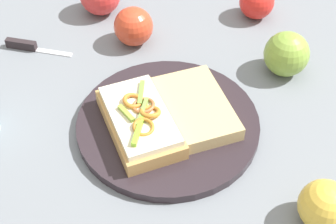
{
  "coord_description": "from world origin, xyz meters",
  "views": [
    {
      "loc": [
        -0.27,
        0.47,
        0.6
      ],
      "look_at": [
        0.0,
        0.0,
        0.04
      ],
      "focal_mm": 54.2,
      "sensor_mm": 36.0,
      "label": 1
    }
  ],
  "objects_px": {
    "apple_1": "(255,1)",
    "sandwich": "(140,121)",
    "apple_2": "(287,54)",
    "apple_4": "(133,26)",
    "plate": "(168,124)",
    "knife": "(28,46)",
    "bread_slice_side": "(195,108)",
    "apple_0": "(325,206)"
  },
  "relations": [
    {
      "from": "sandwich",
      "to": "apple_1",
      "type": "bearing_deg",
      "value": -55.22
    },
    {
      "from": "bread_slice_side",
      "to": "apple_4",
      "type": "bearing_deg",
      "value": 8.86
    },
    {
      "from": "sandwich",
      "to": "knife",
      "type": "height_order",
      "value": "sandwich"
    },
    {
      "from": "plate",
      "to": "sandwich",
      "type": "xyz_separation_m",
      "value": [
        0.03,
        0.04,
        0.03
      ]
    },
    {
      "from": "bread_slice_side",
      "to": "apple_0",
      "type": "xyz_separation_m",
      "value": [
        -0.24,
        0.08,
        0.01
      ]
    },
    {
      "from": "sandwich",
      "to": "apple_1",
      "type": "relative_size",
      "value": 2.73
    },
    {
      "from": "plate",
      "to": "knife",
      "type": "height_order",
      "value": "knife"
    },
    {
      "from": "apple_0",
      "to": "knife",
      "type": "distance_m",
      "value": 0.59
    },
    {
      "from": "apple_0",
      "to": "apple_1",
      "type": "bearing_deg",
      "value": -55.58
    },
    {
      "from": "bread_slice_side",
      "to": "apple_0",
      "type": "bearing_deg",
      "value": -158.18
    },
    {
      "from": "bread_slice_side",
      "to": "apple_4",
      "type": "relative_size",
      "value": 2.13
    },
    {
      "from": "bread_slice_side",
      "to": "apple_1",
      "type": "bearing_deg",
      "value": -43.24
    },
    {
      "from": "plate",
      "to": "apple_4",
      "type": "distance_m",
      "value": 0.23
    },
    {
      "from": "sandwich",
      "to": "apple_2",
      "type": "relative_size",
      "value": 2.37
    },
    {
      "from": "bread_slice_side",
      "to": "sandwich",
      "type": "bearing_deg",
      "value": 92.34
    },
    {
      "from": "plate",
      "to": "knife",
      "type": "bearing_deg",
      "value": -6.94
    },
    {
      "from": "apple_0",
      "to": "apple_1",
      "type": "distance_m",
      "value": 0.47
    },
    {
      "from": "apple_1",
      "to": "apple_4",
      "type": "distance_m",
      "value": 0.25
    },
    {
      "from": "apple_4",
      "to": "knife",
      "type": "distance_m",
      "value": 0.2
    },
    {
      "from": "apple_1",
      "to": "knife",
      "type": "bearing_deg",
      "value": 43.9
    },
    {
      "from": "plate",
      "to": "apple_0",
      "type": "xyz_separation_m",
      "value": [
        -0.26,
        0.04,
        0.03
      ]
    },
    {
      "from": "plate",
      "to": "apple_2",
      "type": "height_order",
      "value": "apple_2"
    },
    {
      "from": "sandwich",
      "to": "apple_1",
      "type": "distance_m",
      "value": 0.38
    },
    {
      "from": "apple_1",
      "to": "sandwich",
      "type": "bearing_deg",
      "value": 86.32
    },
    {
      "from": "bread_slice_side",
      "to": "apple_2",
      "type": "bearing_deg",
      "value": -73.04
    },
    {
      "from": "apple_2",
      "to": "knife",
      "type": "xyz_separation_m",
      "value": [
        0.43,
        0.18,
        -0.03
      ]
    },
    {
      "from": "apple_0",
      "to": "apple_1",
      "type": "height_order",
      "value": "apple_0"
    },
    {
      "from": "apple_4",
      "to": "knife",
      "type": "height_order",
      "value": "apple_4"
    },
    {
      "from": "bread_slice_side",
      "to": "apple_1",
      "type": "relative_size",
      "value": 2.26
    },
    {
      "from": "bread_slice_side",
      "to": "knife",
      "type": "distance_m",
      "value": 0.35
    },
    {
      "from": "bread_slice_side",
      "to": "apple_2",
      "type": "relative_size",
      "value": 1.97
    },
    {
      "from": "plate",
      "to": "knife",
      "type": "relative_size",
      "value": 2.32
    },
    {
      "from": "apple_1",
      "to": "knife",
      "type": "relative_size",
      "value": 0.55
    },
    {
      "from": "apple_2",
      "to": "apple_4",
      "type": "bearing_deg",
      "value": 13.01
    },
    {
      "from": "plate",
      "to": "bread_slice_side",
      "type": "height_order",
      "value": "bread_slice_side"
    },
    {
      "from": "bread_slice_side",
      "to": "apple_4",
      "type": "height_order",
      "value": "apple_4"
    },
    {
      "from": "bread_slice_side",
      "to": "apple_2",
      "type": "height_order",
      "value": "apple_2"
    },
    {
      "from": "plate",
      "to": "sandwich",
      "type": "relative_size",
      "value": 1.55
    },
    {
      "from": "plate",
      "to": "knife",
      "type": "distance_m",
      "value": 0.33
    },
    {
      "from": "apple_2",
      "to": "knife",
      "type": "distance_m",
      "value": 0.47
    },
    {
      "from": "apple_2",
      "to": "plate",
      "type": "bearing_deg",
      "value": 63.48
    },
    {
      "from": "knife",
      "to": "apple_2",
      "type": "bearing_deg",
      "value": 5.26
    }
  ]
}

